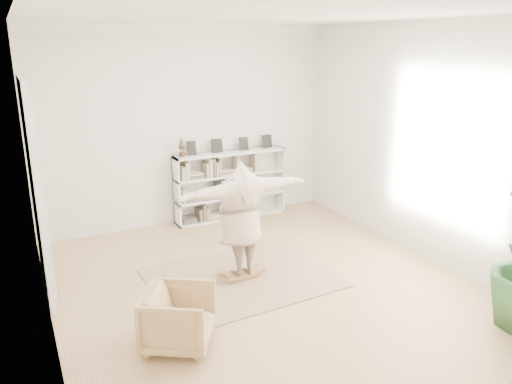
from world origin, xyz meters
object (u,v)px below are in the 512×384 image
rocker_board (241,274)px  bookshelf (230,186)px  person (241,217)px  armchair (179,318)px

rocker_board → bookshelf: bearing=66.5°
rocker_board → person: size_ratio=0.24×
rocker_board → person: person is taller
rocker_board → person: (-0.00, 0.00, 0.88)m
bookshelf → armchair: (-2.25, -3.70, -0.30)m
bookshelf → rocker_board: 2.74m
armchair → person: bearing=-15.8°
person → rocker_board: bearing=113.5°
rocker_board → person: bearing=113.5°
person → armchair: bearing=39.2°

